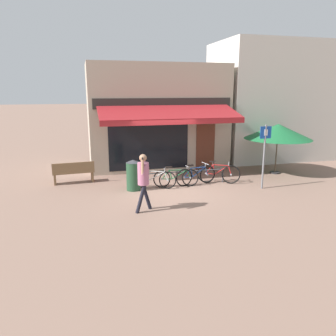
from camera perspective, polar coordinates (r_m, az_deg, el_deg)
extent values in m
plane|color=#846656|center=(12.26, 0.52, -3.75)|extent=(160.00, 160.00, 0.00)
cube|color=tan|center=(15.99, -1.93, 9.05)|extent=(6.48, 3.00, 4.79)
cube|color=black|center=(14.51, -3.31, 4.02)|extent=(3.56, 0.04, 2.20)
cube|color=#5B2D1E|center=(15.29, 6.52, 3.67)|extent=(0.90, 0.04, 2.10)
cube|color=#282623|center=(14.48, -0.59, 11.22)|extent=(6.16, 0.06, 0.44)
cube|color=maroon|center=(13.64, 0.35, 9.71)|extent=(5.83, 1.82, 0.50)
cube|color=maroon|center=(12.80, 1.41, 8.00)|extent=(5.83, 0.03, 0.20)
cube|color=beige|center=(19.22, 18.90, 10.93)|extent=(7.13, 4.00, 6.03)
cylinder|color=#47494F|center=(12.69, 3.06, -0.59)|extent=(3.25, 0.04, 0.04)
cylinder|color=#47494F|center=(12.38, -3.92, -2.28)|extent=(0.04, 0.04, 0.55)
cylinder|color=#47494F|center=(13.31, 9.51, -1.31)|extent=(0.04, 0.04, 0.55)
torus|color=black|center=(12.29, -0.07, -2.12)|extent=(0.66, 0.37, 0.66)
cylinder|color=#9E9EA3|center=(12.29, -0.07, -2.12)|extent=(0.09, 0.09, 0.08)
torus|color=black|center=(12.46, -5.00, -1.95)|extent=(0.66, 0.37, 0.66)
cylinder|color=#9E9EA3|center=(12.46, -5.00, -1.95)|extent=(0.09, 0.09, 0.08)
cylinder|color=#BCB7B2|center=(12.33, -1.95, -1.39)|extent=(0.58, 0.21, 0.35)
cylinder|color=#BCB7B2|center=(12.32, -2.12, -0.61)|extent=(0.63, 0.28, 0.05)
cylinder|color=#BCB7B2|center=(12.38, -3.46, -1.31)|extent=(0.10, 0.12, 0.34)
cylinder|color=#BCB7B2|center=(12.43, -4.15, -2.02)|extent=(0.36, 0.17, 0.05)
cylinder|color=#BCB7B2|center=(12.42, -4.32, -1.24)|extent=(0.32, 0.10, 0.34)
cylinder|color=#BCB7B2|center=(12.28, -0.34, -1.41)|extent=(0.14, 0.13, 0.32)
cylinder|color=#9E9EA3|center=(12.37, -3.70, -0.29)|extent=(0.06, 0.06, 0.11)
cube|color=black|center=(12.37, -3.77, 0.03)|extent=(0.26, 0.19, 0.06)
cylinder|color=#9E9EA3|center=(12.26, -0.59, -0.36)|extent=(0.04, 0.05, 0.14)
cylinder|color=#9E9EA3|center=(12.26, -0.59, -0.04)|extent=(0.21, 0.49, 0.10)
torus|color=black|center=(12.64, 3.90, -1.70)|extent=(0.67, 0.19, 0.66)
cylinder|color=#9E9EA3|center=(12.64, 3.90, -1.70)|extent=(0.08, 0.07, 0.08)
torus|color=black|center=(12.43, -1.07, -1.92)|extent=(0.67, 0.19, 0.66)
cylinder|color=#9E9EA3|center=(12.43, -1.07, -1.92)|extent=(0.08, 0.07, 0.08)
cylinder|color=#23703D|center=(12.53, 2.02, -1.12)|extent=(0.62, 0.05, 0.35)
cylinder|color=#23703D|center=(12.50, 1.82, -0.36)|extent=(0.68, 0.10, 0.05)
cylinder|color=#23703D|center=(12.47, 0.48, -1.15)|extent=(0.12, 0.10, 0.35)
cylinder|color=#23703D|center=(12.46, -0.19, -1.92)|extent=(0.39, 0.07, 0.05)
cylinder|color=#23703D|center=(12.43, -0.40, -1.15)|extent=(0.33, 0.05, 0.35)
cylinder|color=#23703D|center=(12.60, 3.62, -1.02)|extent=(0.16, 0.09, 0.32)
cylinder|color=#9E9EA3|center=(12.43, 0.21, -0.16)|extent=(0.06, 0.05, 0.11)
cube|color=black|center=(12.42, 0.13, 0.16)|extent=(0.25, 0.13, 0.06)
cylinder|color=#9E9EA3|center=(12.56, 3.33, -0.01)|extent=(0.03, 0.05, 0.14)
cylinder|color=#9E9EA3|center=(12.55, 3.33, 0.30)|extent=(0.07, 0.52, 0.09)
torus|color=black|center=(13.09, 6.89, -1.15)|extent=(0.69, 0.18, 0.69)
cylinder|color=#9E9EA3|center=(13.09, 6.89, -1.15)|extent=(0.08, 0.07, 0.07)
torus|color=black|center=(12.58, 2.84, -1.67)|extent=(0.69, 0.18, 0.69)
cylinder|color=#9E9EA3|center=(12.58, 2.84, -1.67)|extent=(0.08, 0.07, 0.07)
cylinder|color=#1E4793|center=(12.85, 5.40, -0.68)|extent=(0.58, 0.14, 0.37)
cylinder|color=#1E4793|center=(12.79, 5.27, 0.08)|extent=(0.64, 0.15, 0.05)
cylinder|color=#1E4793|center=(12.69, 4.15, -0.80)|extent=(0.12, 0.06, 0.37)
cylinder|color=#1E4793|center=(12.66, 3.57, -1.61)|extent=(0.37, 0.10, 0.05)
cylinder|color=#1E4793|center=(12.60, 3.43, -0.85)|extent=(0.32, 0.09, 0.36)
cylinder|color=#1E4793|center=(13.02, 6.70, -0.48)|extent=(0.15, 0.06, 0.34)
cylinder|color=#9E9EA3|center=(12.61, 3.96, 0.18)|extent=(0.06, 0.03, 0.11)
cube|color=black|center=(12.58, 3.91, 0.49)|extent=(0.25, 0.14, 0.05)
cylinder|color=#9E9EA3|center=(12.93, 6.51, 0.49)|extent=(0.03, 0.03, 0.14)
cylinder|color=#9E9EA3|center=(12.92, 6.52, 0.79)|extent=(0.12, 0.52, 0.03)
torus|color=black|center=(13.18, 10.91, -1.12)|extent=(0.72, 0.45, 0.73)
cylinder|color=#9E9EA3|center=(13.18, 10.91, -1.12)|extent=(0.09, 0.09, 0.08)
torus|color=black|center=(13.22, 6.62, -0.92)|extent=(0.72, 0.45, 0.73)
cylinder|color=#9E9EA3|center=(13.22, 6.62, -0.92)|extent=(0.09, 0.09, 0.08)
cylinder|color=#B21E1E|center=(13.17, 9.30, -0.34)|extent=(0.53, 0.23, 0.39)
cylinder|color=#B21E1E|center=(13.15, 9.18, 0.49)|extent=(0.56, 0.30, 0.05)
cylinder|color=#B21E1E|center=(13.18, 7.98, -0.25)|extent=(0.09, 0.12, 0.38)
cylinder|color=#B21E1E|center=(13.21, 7.36, -1.00)|extent=(0.33, 0.18, 0.05)
cylinder|color=#B21E1E|center=(13.19, 7.23, -0.17)|extent=(0.30, 0.12, 0.38)
cylinder|color=#B21E1E|center=(13.16, 10.70, -0.37)|extent=(0.12, 0.13, 0.35)
cylinder|color=#9E9EA3|center=(13.16, 7.80, 0.80)|extent=(0.05, 0.06, 0.11)
cube|color=black|center=(13.15, 7.75, 1.11)|extent=(0.26, 0.20, 0.06)
cylinder|color=#9E9EA3|center=(13.14, 10.51, 0.69)|extent=(0.04, 0.05, 0.14)
cylinder|color=#9E9EA3|center=(13.13, 10.53, 1.00)|extent=(0.25, 0.48, 0.09)
cylinder|color=black|center=(9.92, -4.76, -5.43)|extent=(0.36, 0.16, 0.88)
cylinder|color=black|center=(10.16, -3.78, -4.94)|extent=(0.36, 0.16, 0.88)
cylinder|color=#B26684|center=(9.83, -4.34, -0.99)|extent=(0.39, 0.39, 0.67)
sphere|color=#A87A5B|center=(9.72, -4.39, 1.76)|extent=(0.22, 0.22, 0.22)
cylinder|color=#B26684|center=(10.04, -4.17, -0.68)|extent=(0.30, 0.19, 0.59)
cylinder|color=#B26684|center=(9.59, -4.24, -0.40)|extent=(0.21, 0.20, 0.29)
cylinder|color=#A87A5B|center=(9.56, -4.46, 0.11)|extent=(0.12, 0.18, 0.45)
cube|color=black|center=(9.56, -4.46, 1.43)|extent=(0.03, 0.07, 0.14)
cylinder|color=#23472D|center=(12.12, -6.06, -1.46)|extent=(0.51, 0.51, 1.04)
cone|color=#33353A|center=(11.99, -6.13, 1.18)|extent=(0.52, 0.52, 0.10)
cylinder|color=slate|center=(12.60, 16.35, 1.82)|extent=(0.07, 0.07, 2.40)
cube|color=#14429E|center=(12.45, 16.65, 5.96)|extent=(0.44, 0.02, 0.44)
cube|color=white|center=(12.44, 16.69, 5.95)|extent=(0.14, 0.01, 0.22)
cylinder|color=#4C3D2D|center=(15.16, 18.38, 3.07)|extent=(0.05, 0.05, 2.14)
cone|color=#196033|center=(15.05, 18.61, 6.05)|extent=(2.90, 2.90, 0.65)
cylinder|color=#262628|center=(15.37, 18.10, -0.75)|extent=(0.44, 0.44, 0.06)
cube|color=brown|center=(13.53, -16.12, -0.66)|extent=(1.63, 0.54, 0.06)
cube|color=brown|center=(13.29, -16.14, 0.07)|extent=(1.60, 0.16, 0.40)
cube|color=brown|center=(13.58, -19.09, -1.80)|extent=(0.10, 0.36, 0.45)
cube|color=brown|center=(13.63, -13.04, -1.35)|extent=(0.10, 0.36, 0.45)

